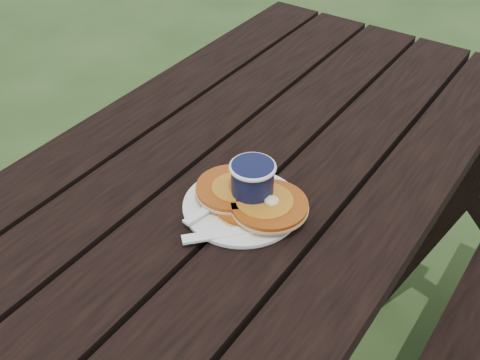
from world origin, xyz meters
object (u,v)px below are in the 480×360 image
Objects in this scene: picnic_table at (204,332)px; pancake_stack at (251,199)px; plate at (242,207)px; coffee_cup at (252,183)px.

picnic_table is 8.39× the size of pancake_stack.
plate is (0.08, 0.03, 0.39)m from picnic_table.
plate is at bearing -125.49° from coffee_cup.
plate is at bearing -149.99° from pancake_stack.
pancake_stack reaches higher than picnic_table.
pancake_stack reaches higher than plate.
picnic_table is 0.45m from coffee_cup.
picnic_table is at bearing -158.97° from plate.
pancake_stack is 2.28× the size of coffee_cup.
plate is 0.03m from pancake_stack.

